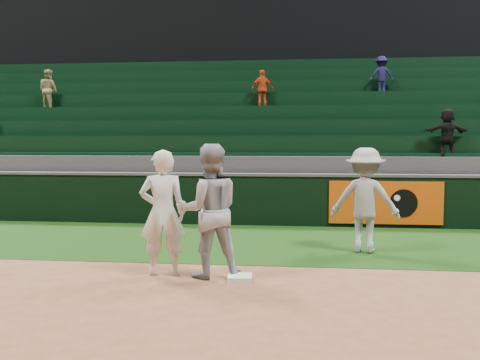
% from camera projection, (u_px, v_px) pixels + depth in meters
% --- Properties ---
extents(ground, '(70.00, 70.00, 0.00)m').
position_uv_depth(ground, '(229.00, 280.00, 7.82)').
color(ground, brown).
rests_on(ground, ground).
extents(foul_grass, '(36.00, 4.20, 0.01)m').
position_uv_depth(foul_grass, '(249.00, 241.00, 10.79)').
color(foul_grass, black).
rests_on(foul_grass, ground).
extents(upper_deck, '(40.00, 12.00, 12.00)m').
position_uv_depth(upper_deck, '(279.00, 55.00, 24.67)').
color(upper_deck, black).
rests_on(upper_deck, ground).
extents(first_base, '(0.38, 0.38, 0.08)m').
position_uv_depth(first_base, '(240.00, 278.00, 7.78)').
color(first_base, white).
rests_on(first_base, ground).
extents(first_baseman, '(0.77, 0.59, 1.90)m').
position_uv_depth(first_baseman, '(163.00, 213.00, 8.04)').
color(first_baseman, silver).
rests_on(first_baseman, ground).
extents(baserunner, '(1.15, 1.01, 1.99)m').
position_uv_depth(baserunner, '(209.00, 211.00, 7.95)').
color(baserunner, '#999CA3').
rests_on(baserunner, ground).
extents(base_coach, '(1.34, 0.93, 1.90)m').
position_uv_depth(base_coach, '(365.00, 200.00, 9.69)').
color(base_coach, '#999CA6').
rests_on(base_coach, foul_grass).
extents(field_wall, '(36.00, 0.45, 1.25)m').
position_uv_depth(field_wall, '(259.00, 199.00, 12.92)').
color(field_wall, black).
rests_on(field_wall, ground).
extents(stadium_seating, '(36.00, 5.95, 4.85)m').
position_uv_depth(stadium_seating, '(267.00, 152.00, 16.58)').
color(stadium_seating, '#363639').
rests_on(stadium_seating, ground).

